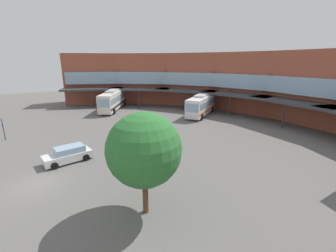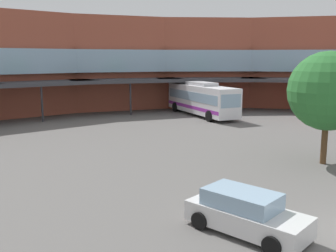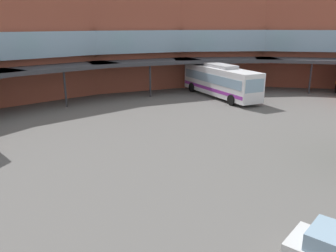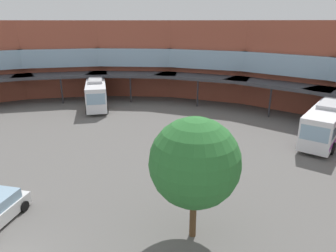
% 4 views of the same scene
% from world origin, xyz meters
% --- Properties ---
extents(ground_plane, '(126.73, 126.73, 0.00)m').
position_xyz_m(ground_plane, '(0.00, 0.00, 0.00)').
color(ground_plane, '#605E5B').
extents(station_building, '(81.88, 36.23, 11.13)m').
position_xyz_m(station_building, '(0.00, 27.55, 5.59)').
color(station_building, '#9E4C38').
rests_on(station_building, ground).
extents(bus_0, '(11.77, 8.70, 3.98)m').
position_xyz_m(bus_0, '(-25.59, 14.37, 2.01)').
color(bus_0, silver).
rests_on(bus_0, ground).
extents(bus_2, '(7.71, 9.69, 3.76)m').
position_xyz_m(bus_2, '(-12.58, 26.51, 1.90)').
color(bus_2, white).
rests_on(bus_2, ground).
extents(parked_car, '(2.58, 4.64, 1.53)m').
position_xyz_m(parked_car, '(-3.41, 2.90, 0.74)').
color(parked_car, silver).
rests_on(parked_car, ground).
extents(plaza_tree, '(4.63, 4.63, 6.69)m').
position_xyz_m(plaza_tree, '(7.47, 6.13, 4.36)').
color(plaza_tree, brown).
rests_on(plaza_tree, ground).
extents(stop_sign_post, '(0.59, 0.17, 2.70)m').
position_xyz_m(stop_sign_post, '(-14.36, -3.05, 1.64)').
color(stop_sign_post, '#2D2D33').
rests_on(stop_sign_post, ground).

